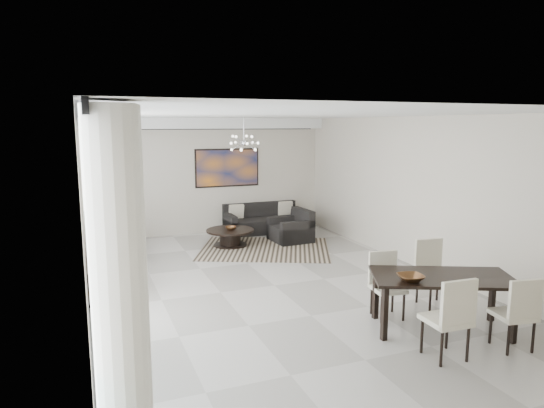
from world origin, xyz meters
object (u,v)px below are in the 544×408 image
tv_console (102,274)px  coffee_table (230,237)px  television (110,239)px  dining_table (442,282)px  sofa_main (263,222)px

tv_console → coffee_table: bearing=35.5°
television → tv_console: bearing=105.1°
television → dining_table: 5.30m
sofa_main → television: size_ratio=1.82×
coffee_table → sofa_main: size_ratio=0.55×
tv_console → dining_table: dining_table is taller
coffee_table → sofa_main: (1.23, 1.12, 0.03)m
tv_console → dining_table: (4.16, -3.42, 0.41)m
sofa_main → tv_console: bearing=-142.3°
coffee_table → sofa_main: 1.67m
dining_table → coffee_table: bearing=103.4°
dining_table → tv_console: bearing=140.5°
television → dining_table: (4.00, -3.47, -0.17)m
coffee_table → dining_table: 5.63m
coffee_table → television: television is taller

